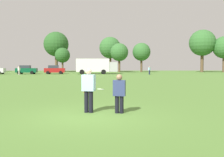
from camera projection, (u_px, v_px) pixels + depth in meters
ground_plane at (90, 116)px, 8.71m from camera, size 151.76×151.76×0.00m
player_thrower at (89, 88)px, 9.27m from camera, size 0.53×0.39×1.69m
player_defender at (119, 92)px, 9.14m from camera, size 0.50×0.35×1.48m
frisbee at (101, 89)px, 9.27m from camera, size 0.27×0.27×0.09m
traffic_cone at (86, 89)px, 16.42m from camera, size 0.32×0.32×0.48m
parked_car_mid_left at (26, 70)px, 50.63m from camera, size 4.31×2.43×1.82m
parked_car_center at (55, 70)px, 50.93m from camera, size 4.31×2.43×1.82m
box_truck at (96, 66)px, 50.79m from camera, size 8.64×3.38×3.18m
bystander_sideline_watcher at (19, 70)px, 46.51m from camera, size 0.51×0.46×1.62m
bystander_far_jogger at (149, 70)px, 47.41m from camera, size 0.50×0.49×1.62m
tree_west_maple at (56, 44)px, 67.37m from camera, size 6.85×6.85×11.13m
tree_center_elm at (62, 55)px, 64.63m from camera, size 4.02×4.02×6.54m
tree_east_birch at (110, 48)px, 67.75m from camera, size 6.00×6.00×9.75m
tree_east_oak at (119, 52)px, 62.60m from camera, size 4.63×4.63×7.53m
tree_far_east_pine at (141, 52)px, 65.29m from camera, size 4.84×4.84×7.87m
tree_far_west_pine at (202, 43)px, 64.54m from camera, size 6.95×6.95×11.29m
tree_horizon_center at (224, 48)px, 63.06m from camera, size 5.76×5.76×9.37m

